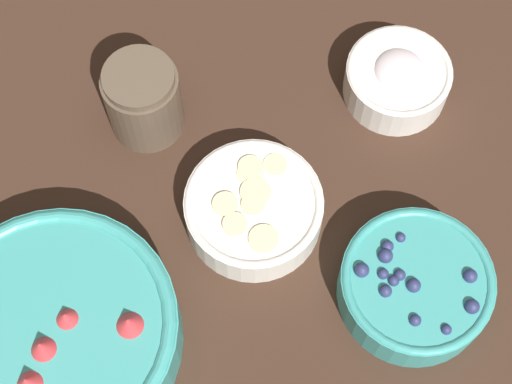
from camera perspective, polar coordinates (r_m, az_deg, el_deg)
ground_plane at (r=0.94m, az=-0.37°, el=-2.87°), size 4.00×4.00×0.00m
bowl_strawberries at (r=0.89m, az=-13.19°, el=-9.08°), size 0.25×0.25×0.09m
bowl_blueberries at (r=0.90m, az=10.57°, el=-6.12°), size 0.16×0.16×0.06m
bowl_bananas at (r=0.92m, az=-0.20°, el=-1.09°), size 0.15×0.15×0.05m
bowl_cream at (r=1.00m, az=9.42°, el=7.50°), size 0.12×0.12×0.06m
jar_chocolate at (r=0.96m, az=-7.49°, el=6.03°), size 0.09×0.09×0.10m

